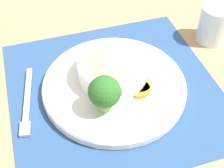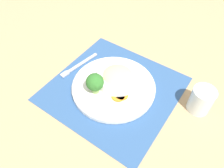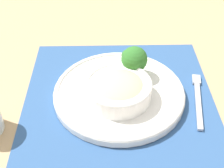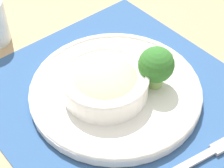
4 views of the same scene
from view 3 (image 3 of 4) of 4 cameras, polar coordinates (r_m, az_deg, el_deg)
The scene contains 8 objects.
ground_plane at distance 0.75m, azimuth 1.28°, elevation -2.42°, with size 4.00×4.00×0.00m, color tan.
placemat at distance 0.75m, azimuth 1.28°, elevation -2.30°, with size 0.50×0.50×0.00m.
plate at distance 0.74m, azimuth 1.30°, elevation -1.55°, with size 0.31×0.31×0.02m.
bowl at distance 0.70m, azimuth 1.51°, elevation -0.87°, with size 0.15×0.15×0.05m.
broccoli_floret at distance 0.76m, azimuth 4.07°, elevation 4.44°, with size 0.06×0.06×0.08m.
carrot_slice_near at distance 0.76m, azimuth -2.00°, elevation 0.57°, with size 0.05×0.05×0.01m.
carrot_slice_middle at distance 0.75m, azimuth -2.54°, elevation -0.01°, with size 0.05×0.05×0.01m.
fork at distance 0.78m, azimuth 15.37°, elevation -1.87°, with size 0.02×0.18×0.01m.
Camera 3 is at (0.04, -0.55, 0.51)m, focal length 50.00 mm.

